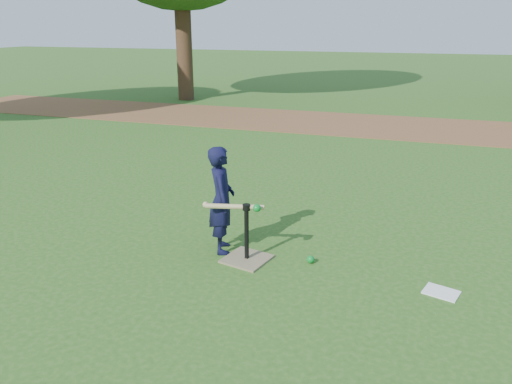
% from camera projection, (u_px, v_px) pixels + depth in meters
% --- Properties ---
extents(ground, '(80.00, 80.00, 0.00)m').
position_uv_depth(ground, '(276.00, 253.00, 5.34)').
color(ground, '#285116').
rests_on(ground, ground).
extents(dirt_strip, '(24.00, 3.00, 0.01)m').
position_uv_depth(dirt_strip, '(364.00, 125.00, 12.06)').
color(dirt_strip, brown).
rests_on(dirt_strip, ground).
extents(child, '(0.43, 0.50, 1.15)m').
position_uv_depth(child, '(222.00, 200.00, 5.24)').
color(child, black).
rests_on(child, ground).
extents(wiffle_ball_ground, '(0.08, 0.08, 0.08)m').
position_uv_depth(wiffle_ball_ground, '(311.00, 259.00, 5.11)').
color(wiffle_ball_ground, '#0B7E26').
rests_on(wiffle_ball_ground, ground).
extents(clipboard, '(0.35, 0.31, 0.01)m').
position_uv_depth(clipboard, '(441.00, 292.00, 4.55)').
color(clipboard, white).
rests_on(clipboard, ground).
extents(batting_tee, '(0.52, 0.52, 0.61)m').
position_uv_depth(batting_tee, '(247.00, 250.00, 5.15)').
color(batting_tee, '#837453').
rests_on(batting_tee, ground).
extents(swing_action, '(0.63, 0.19, 0.09)m').
position_uv_depth(swing_action, '(236.00, 207.00, 5.01)').
color(swing_action, tan).
rests_on(swing_action, ground).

